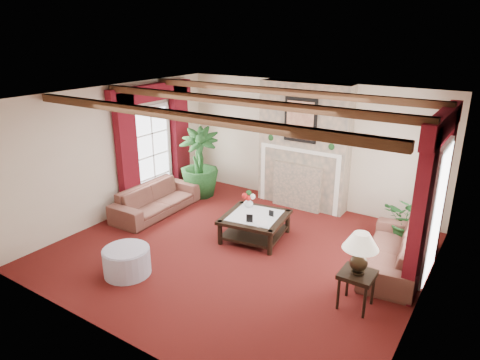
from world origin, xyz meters
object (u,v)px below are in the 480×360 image
Objects in this scene: coffee_table at (255,227)px; sofa_right at (394,245)px; sofa_left at (156,195)px; potted_palm at (200,177)px; ottoman at (127,261)px; side_table at (356,290)px.

sofa_right is at bearing -0.89° from coffee_table.
sofa_right is at bearing -86.02° from sofa_left.
potted_palm is 3.56m from ottoman.
side_table is 0.73× the size of ottoman.
sofa_right is 1.39m from side_table.
side_table is 3.54m from ottoman.
coffee_table is (-2.44, -0.34, -0.18)m from sofa_right.
sofa_left is 2.77× the size of ottoman.
side_table is at bearing -26.02° from potted_palm.
coffee_table is (2.38, 0.13, -0.17)m from sofa_left.
sofa_left is 0.97× the size of sofa_right.
sofa_right is (4.82, 0.47, 0.00)m from sofa_left.
potted_palm reaches higher than coffee_table.
sofa_left is 4.84m from sofa_right.
ottoman is (-3.34, -1.16, -0.05)m from side_table.
sofa_left is 1.86× the size of coffee_table.
sofa_right is 2.47m from coffee_table.
potted_palm reaches higher than sofa_left.
potted_palm is (0.15, 1.30, 0.05)m from sofa_left.
sofa_left is 2.39m from coffee_table.
sofa_right is at bearing 35.89° from ottoman.
sofa_left reaches higher than side_table.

